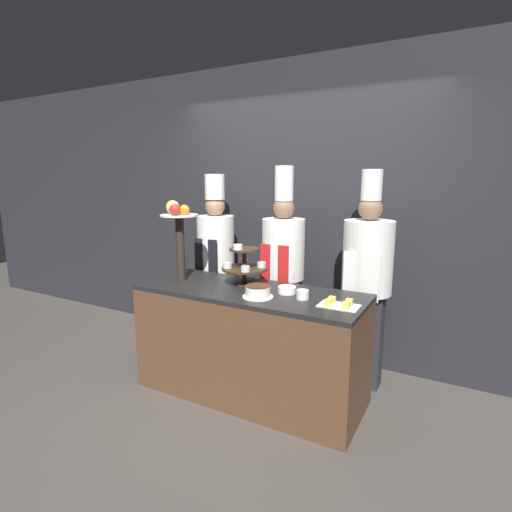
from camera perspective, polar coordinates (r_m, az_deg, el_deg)
name	(u,v)px	position (r m, az deg, el deg)	size (l,w,h in m)	color
ground_plane	(227,414)	(3.20, -4.12, -21.58)	(14.00, 14.00, 0.00)	#47423D
wall_back	(299,213)	(3.87, 6.22, 6.19)	(10.00, 0.06, 2.80)	#232328
buffet_counter	(250,342)	(3.26, -0.87, -12.25)	(1.79, 0.69, 0.87)	brown
tiered_stand	(244,265)	(3.22, -1.69, -1.24)	(0.37, 0.37, 0.34)	#3D2819
fruit_pedestal	(179,225)	(3.37, -10.99, 4.41)	(0.31, 0.31, 0.67)	#2D231E
cake_round	(258,292)	(2.91, 0.26, -5.11)	(0.23, 0.23, 0.09)	white
cup_white	(303,295)	(2.89, 6.66, -5.49)	(0.09, 0.09, 0.07)	white
cake_square_tray	(339,304)	(2.77, 11.77, -6.71)	(0.27, 0.18, 0.05)	white
serving_bowl_far	(287,290)	(3.02, 4.46, -4.83)	(0.14, 0.14, 0.15)	white
chef_left	(216,257)	(3.94, -5.73, -0.08)	(0.36, 0.36, 1.76)	#38332D
chef_center_left	(283,265)	(3.59, 3.88, -1.24)	(0.38, 0.38, 1.83)	#38332D
chef_center_right	(367,275)	(3.36, 15.54, -2.63)	(0.40, 0.40, 1.79)	#28282D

